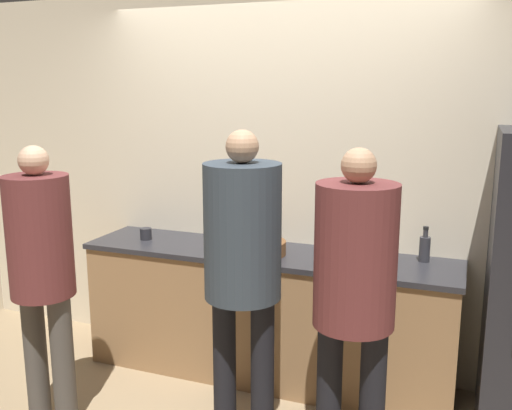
{
  "coord_description": "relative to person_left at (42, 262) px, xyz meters",
  "views": [
    {
      "loc": [
        1.23,
        -3.09,
        1.95
      ],
      "look_at": [
        0.0,
        0.13,
        1.23
      ],
      "focal_mm": 40.0,
      "sensor_mm": 36.0,
      "label": 1
    }
  ],
  "objects": [
    {
      "name": "person_right",
      "position": [
        1.74,
        0.18,
        0.05
      ],
      "size": [
        0.4,
        0.4,
        1.68
      ],
      "color": "black",
      "rests_on": "ground_plane"
    },
    {
      "name": "bottle_amber",
      "position": [
        1.42,
        0.86,
        -0.04
      ],
      "size": [
        0.05,
        0.05,
        0.14
      ],
      "color": "brown",
      "rests_on": "counter"
    },
    {
      "name": "ground_plane",
      "position": [
        1.0,
        0.65,
        -0.98
      ],
      "size": [
        14.0,
        14.0,
        0.0
      ],
      "primitive_type": "plane",
      "color": "#9E8460"
    },
    {
      "name": "counter",
      "position": [
        1.0,
        0.98,
        -0.54
      ],
      "size": [
        2.5,
        0.6,
        0.88
      ],
      "color": "#9E754C",
      "rests_on": "ground_plane"
    },
    {
      "name": "utensil_crock",
      "position": [
        1.78,
        1.1,
        -0.03
      ],
      "size": [
        0.11,
        0.11,
        0.25
      ],
      "color": "silver",
      "rests_on": "counter"
    },
    {
      "name": "person_left",
      "position": [
        0.0,
        0.0,
        0.0
      ],
      "size": [
        0.36,
        0.36,
        1.64
      ],
      "color": "#4C4742",
      "rests_on": "ground_plane"
    },
    {
      "name": "bottle_dark",
      "position": [
        1.99,
        1.11,
        -0.01
      ],
      "size": [
        0.07,
        0.07,
        0.22
      ],
      "color": "#333338",
      "rests_on": "counter"
    },
    {
      "name": "wall_back",
      "position": [
        1.0,
        1.27,
        0.32
      ],
      "size": [
        5.2,
        0.06,
        2.6
      ],
      "color": "beige",
      "rests_on": "ground_plane"
    },
    {
      "name": "cup_black",
      "position": [
        0.09,
        0.94,
        -0.06
      ],
      "size": [
        0.08,
        0.08,
        0.08
      ],
      "color": "#28282D",
      "rests_on": "counter"
    },
    {
      "name": "person_center",
      "position": [
        1.12,
        0.27,
        0.09
      ],
      "size": [
        0.42,
        0.42,
        1.74
      ],
      "color": "black",
      "rests_on": "ground_plane"
    },
    {
      "name": "fruit_bowl",
      "position": [
        0.98,
        0.9,
        -0.05
      ],
      "size": [
        0.33,
        0.33,
        0.13
      ],
      "color": "brown",
      "rests_on": "counter"
    }
  ]
}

